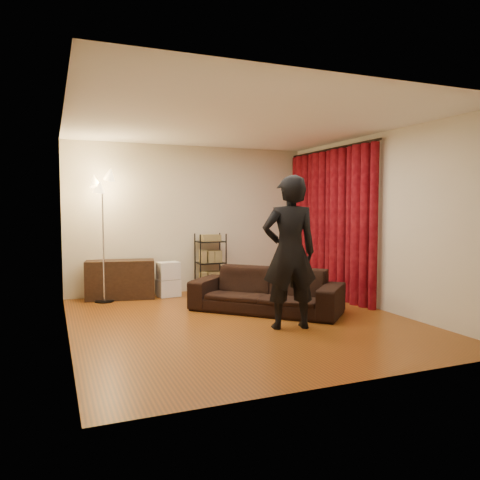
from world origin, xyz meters
name	(u,v)px	position (x,y,z in m)	size (l,w,h in m)	color
floor	(241,321)	(0.00, 0.00, 0.00)	(5.00, 5.00, 0.00)	brown
ceiling	(242,123)	(0.00, 0.00, 2.70)	(5.00, 5.00, 0.00)	white
wall_back	(191,219)	(0.00, 2.50, 1.35)	(5.00, 5.00, 0.00)	beige
wall_front	(350,232)	(0.00, -2.50, 1.35)	(5.00, 5.00, 0.00)	beige
wall_left	(66,226)	(-2.25, 0.00, 1.35)	(5.00, 5.00, 0.00)	beige
wall_right	(376,221)	(2.25, 0.00, 1.35)	(5.00, 5.00, 0.00)	beige
curtain_rod	(331,149)	(2.15, 1.12, 2.58)	(0.04, 0.04, 2.65)	black
curtain	(329,224)	(2.13, 1.12, 1.28)	(0.22, 2.65, 2.55)	maroon
sofa	(266,290)	(0.56, 0.39, 0.33)	(2.23, 0.87, 0.65)	black
person	(290,252)	(0.43, -0.59, 0.99)	(0.72, 0.47, 1.98)	black
media_cabinet	(120,280)	(-1.33, 2.23, 0.33)	(1.14, 0.43, 0.67)	#301E12
storage_boxes	(168,279)	(-0.52, 2.13, 0.31)	(0.37, 0.30, 0.62)	silver
wire_shelf	(210,263)	(0.31, 2.28, 0.54)	(0.49, 0.35, 1.08)	black
floor_lamp	(103,239)	(-1.62, 2.06, 1.05)	(0.38, 0.38, 2.11)	silver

